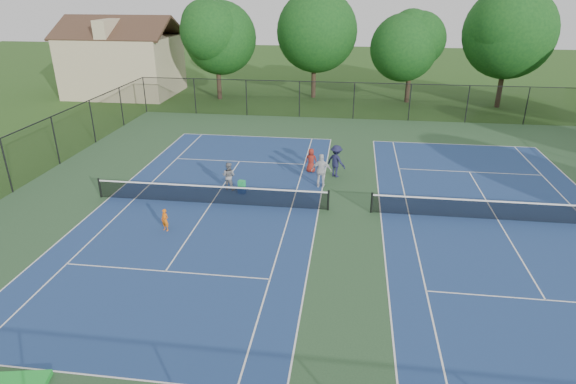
# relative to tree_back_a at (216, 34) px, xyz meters

# --- Properties ---
(ground) EXTENTS (140.00, 140.00, 0.00)m
(ground) POSITION_rel_tree_back_a_xyz_m (13.00, -24.00, -6.04)
(ground) COLOR #234716
(ground) RESTS_ON ground
(court_pad) EXTENTS (36.00, 36.00, 0.01)m
(court_pad) POSITION_rel_tree_back_a_xyz_m (13.00, -24.00, -6.03)
(court_pad) COLOR #29492B
(court_pad) RESTS_ON ground
(tennis_court_left) EXTENTS (12.00, 23.83, 1.07)m
(tennis_court_left) POSITION_rel_tree_back_a_xyz_m (6.00, -24.00, -5.94)
(tennis_court_left) COLOR navy
(tennis_court_left) RESTS_ON ground
(tennis_court_right) EXTENTS (12.00, 23.83, 1.07)m
(tennis_court_right) POSITION_rel_tree_back_a_xyz_m (20.00, -24.00, -5.94)
(tennis_court_right) COLOR navy
(tennis_court_right) RESTS_ON ground
(perimeter_fence) EXTENTS (36.08, 36.08, 3.02)m
(perimeter_fence) POSITION_rel_tree_back_a_xyz_m (13.00, -24.00, -4.44)
(perimeter_fence) COLOR black
(perimeter_fence) RESTS_ON ground
(tree_back_a) EXTENTS (6.80, 6.80, 9.15)m
(tree_back_a) POSITION_rel_tree_back_a_xyz_m (0.00, 0.00, 0.00)
(tree_back_a) COLOR #2D2116
(tree_back_a) RESTS_ON ground
(tree_back_b) EXTENTS (7.60, 7.60, 10.03)m
(tree_back_b) POSITION_rel_tree_back_a_xyz_m (9.00, 2.00, 0.56)
(tree_back_b) COLOR #2D2116
(tree_back_b) RESTS_ON ground
(tree_back_c) EXTENTS (6.00, 6.00, 8.40)m
(tree_back_c) POSITION_rel_tree_back_a_xyz_m (18.00, 1.00, -0.56)
(tree_back_c) COLOR #2D2116
(tree_back_c) RESTS_ON ground
(tree_back_d) EXTENTS (7.80, 7.80, 10.37)m
(tree_back_d) POSITION_rel_tree_back_a_xyz_m (26.00, 0.00, 0.79)
(tree_back_d) COLOR #2D2116
(tree_back_d) RESTS_ON ground
(clapboard_house) EXTENTS (10.80, 8.10, 7.65)m
(clapboard_house) POSITION_rel_tree_back_a_xyz_m (-10.00, 1.00, -2.95)
(clapboard_house) COLOR tan
(clapboard_house) RESTS_ON ground
(child_player) EXTENTS (0.45, 0.38, 1.05)m
(child_player) POSITION_rel_tree_back_a_xyz_m (4.78, -27.11, -5.51)
(child_player) COLOR orange
(child_player) RESTS_ON ground
(instructor) EXTENTS (0.86, 0.73, 1.55)m
(instructor) POSITION_rel_tree_back_a_xyz_m (6.46, -22.05, -5.26)
(instructor) COLOR gray
(instructor) RESTS_ON ground
(bystander_a) EXTENTS (1.13, 0.50, 1.90)m
(bystander_a) POSITION_rel_tree_back_a_xyz_m (11.39, -21.05, -5.09)
(bystander_a) COLOR silver
(bystander_a) RESTS_ON ground
(bystander_b) EXTENTS (1.40, 1.29, 1.89)m
(bystander_b) POSITION_rel_tree_back_a_xyz_m (12.13, -19.36, -5.09)
(bystander_b) COLOR #1C1E3E
(bystander_b) RESTS_ON ground
(bystander_c) EXTENTS (0.71, 0.47, 1.44)m
(bystander_c) POSITION_rel_tree_back_a_xyz_m (10.63, -18.80, -5.32)
(bystander_c) COLOR maroon
(bystander_c) RESTS_ON ground
(ball_crate) EXTENTS (0.43, 0.33, 0.31)m
(ball_crate) POSITION_rel_tree_back_a_xyz_m (7.27, -22.50, -5.88)
(ball_crate) COLOR navy
(ball_crate) RESTS_ON ground
(ball_hopper) EXTENTS (0.39, 0.34, 0.42)m
(ball_hopper) POSITION_rel_tree_back_a_xyz_m (7.27, -22.50, -5.52)
(ball_hopper) COLOR green
(ball_hopper) RESTS_ON ball_crate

